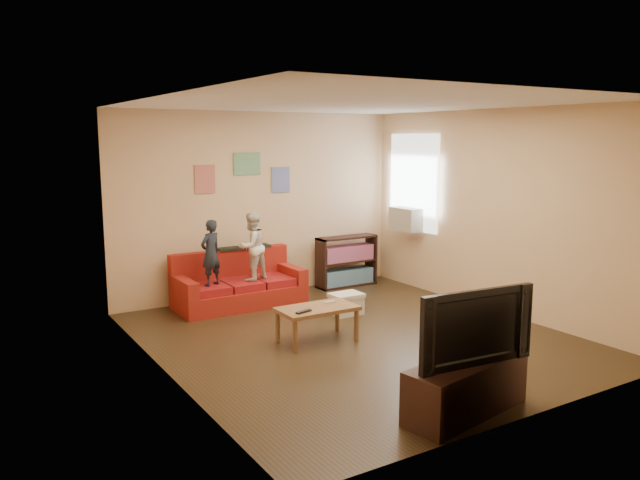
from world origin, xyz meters
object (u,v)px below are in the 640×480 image
child_a (211,253)px  television (469,324)px  bookshelf (347,264)px  tv_stand (466,387)px  sofa (238,287)px  coffee_table (317,312)px  child_b (252,246)px  file_box (346,304)px

child_a → television: size_ratio=0.79×
bookshelf → tv_stand: (-1.75, -4.39, -0.12)m
sofa → coffee_table: (0.12, -1.94, 0.09)m
child_b → coffee_table: 1.85m
child_a → bookshelf: (2.40, 0.32, -0.46)m
coffee_table → tv_stand: tv_stand is taller
bookshelf → television: size_ratio=0.89×
coffee_table → tv_stand: size_ratio=0.74×
sofa → tv_stand: 4.24m
tv_stand → file_box: bearing=65.1°
child_a → coffee_table: size_ratio=0.98×
child_a → child_b: 0.60m
sofa → child_b: child_b is taller
coffee_table → sofa: bearing=93.5°
tv_stand → child_b: bearing=81.0°
child_b → television: (0.05, -4.07, -0.06)m
file_box → coffee_table: bearing=-140.5°
sofa → tv_stand: sofa is taller
bookshelf → sofa: bearing=-175.3°
sofa → child_b: 0.62m
file_box → television: (-0.83, -3.04, 0.64)m
file_box → tv_stand: tv_stand is taller
child_a → file_box: bearing=122.0°
tv_stand → child_a: bearing=89.4°
television → child_b: bearing=95.9°
file_box → bookshelf: bearing=55.8°
tv_stand → coffee_table: bearing=82.3°
coffee_table → television: television is taller
child_b → coffee_table: (-0.03, -1.78, -0.49)m
sofa → television: bearing=-87.3°
television → bookshelf: bearing=73.5°
coffee_table → bookshelf: 2.79m
bookshelf → television: (-1.75, -4.39, 0.43)m
file_box → sofa: bearing=130.6°
child_a → bookshelf: size_ratio=0.89×
sofa → child_b: size_ratio=1.87×
child_b → tv_stand: (0.05, -4.07, -0.61)m
tv_stand → television: (0.00, 0.00, 0.55)m
sofa → child_b: bearing=-47.3°
child_b → bookshelf: bearing=171.5°
child_a → tv_stand: size_ratio=0.72×
coffee_table → file_box: 1.19m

